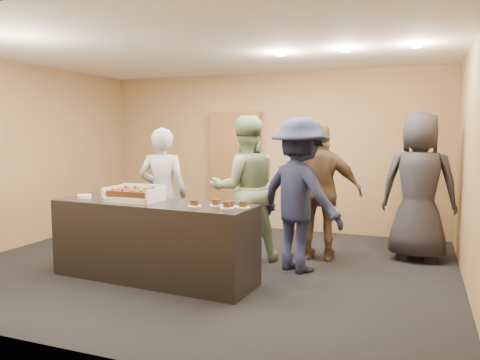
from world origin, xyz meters
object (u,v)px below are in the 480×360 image
at_px(cake_box, 135,197).
at_px(person_server_grey, 163,194).
at_px(sheet_cake, 134,193).
at_px(person_brown_extra, 321,192).
at_px(person_dark_suit, 419,186).
at_px(storage_cabinet, 235,170).
at_px(plate_stack, 84,196).
at_px(person_navy_man, 300,195).
at_px(serving_counter, 153,241).
at_px(person_sage_man, 245,189).

distance_m(cake_box, person_server_grey, 0.76).
xyz_separation_m(sheet_cake, person_brown_extra, (1.86, 1.55, -0.09)).
height_order(person_brown_extra, person_dark_suit, person_dark_suit).
xyz_separation_m(storage_cabinet, person_dark_suit, (3.06, -1.15, -0.04)).
bearing_deg(plate_stack, person_navy_man, 21.44).
bearing_deg(person_server_grey, person_dark_suit, -171.91).
height_order(sheet_cake, person_brown_extra, person_brown_extra).
relative_size(serving_counter, person_navy_man, 1.28).
distance_m(cake_box, plate_stack, 0.71).
bearing_deg(sheet_cake, person_brown_extra, 39.66).
xyz_separation_m(plate_stack, person_server_grey, (0.63, 0.78, -0.04)).
height_order(serving_counter, sheet_cake, sheet_cake).
bearing_deg(cake_box, person_dark_suit, 32.67).
distance_m(person_server_grey, person_navy_man, 1.81).
bearing_deg(person_dark_suit, storage_cabinet, -18.65).
xyz_separation_m(cake_box, person_sage_man, (0.94, 1.13, 0.01)).
bearing_deg(person_server_grey, serving_counter, 99.38).
bearing_deg(person_navy_man, cake_box, 55.95).
distance_m(plate_stack, person_navy_man, 2.61).
relative_size(person_server_grey, person_brown_extra, 0.97).
xyz_separation_m(storage_cabinet, sheet_cake, (-0.01, -3.14, -0.03)).
bearing_deg(serving_counter, storage_cabinet, 97.81).
xyz_separation_m(serving_counter, cake_box, (-0.25, 0.02, 0.49)).
relative_size(storage_cabinet, person_dark_suit, 1.04).
distance_m(cake_box, sheet_cake, 0.06).
distance_m(serving_counter, sheet_cake, 0.60).
bearing_deg(person_navy_man, serving_counter, 60.39).
bearing_deg(person_server_grey, sheet_cake, 82.44).
relative_size(serving_counter, sheet_cake, 4.67).
bearing_deg(person_server_grey, plate_stack, 37.95).
xyz_separation_m(cake_box, plate_stack, (-0.71, -0.02, -0.02)).
relative_size(person_navy_man, person_brown_extra, 1.03).
xyz_separation_m(person_server_grey, person_brown_extra, (1.94, 0.77, 0.03)).
distance_m(person_server_grey, person_brown_extra, 2.09).
bearing_deg(person_brown_extra, serving_counter, 37.87).
bearing_deg(sheet_cake, person_dark_suit, 32.96).
bearing_deg(serving_counter, person_dark_suit, 38.70).
bearing_deg(plate_stack, sheet_cake, 0.19).
height_order(cake_box, person_navy_man, person_navy_man).
distance_m(serving_counter, plate_stack, 1.06).
distance_m(sheet_cake, person_navy_man, 1.97).
relative_size(cake_box, sheet_cake, 1.18).
height_order(person_server_grey, person_sage_man, person_sage_man).
height_order(plate_stack, person_dark_suit, person_dark_suit).
bearing_deg(person_sage_man, person_brown_extra, 171.81).
relative_size(storage_cabinet, sheet_cake, 3.98).
relative_size(serving_counter, person_dark_suit, 1.22).
bearing_deg(serving_counter, plate_stack, -176.33).
relative_size(serving_counter, plate_stack, 14.72).
bearing_deg(person_server_grey, person_sage_man, -172.67).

